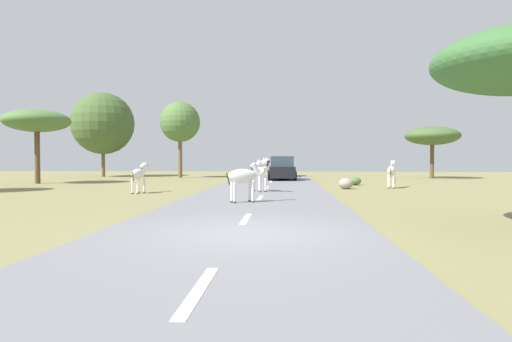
# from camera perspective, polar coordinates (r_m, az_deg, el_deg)

# --- Properties ---
(ground_plane) EXTENTS (90.00, 90.00, 0.00)m
(ground_plane) POSITION_cam_1_polar(r_m,az_deg,el_deg) (9.13, -0.76, -8.46)
(ground_plane) COLOR olive
(road) EXTENTS (6.00, 64.00, 0.05)m
(road) POSITION_cam_1_polar(r_m,az_deg,el_deg) (9.15, -2.52, -8.27)
(road) COLOR slate
(road) RESTS_ON ground_plane
(lane_markings) EXTENTS (0.16, 56.00, 0.01)m
(lane_markings) POSITION_cam_1_polar(r_m,az_deg,el_deg) (8.17, -3.32, -9.28)
(lane_markings) COLOR silver
(lane_markings) RESTS_ON road
(zebra_0) EXTENTS (1.02, 1.61, 1.63)m
(zebra_0) POSITION_cam_1_polar(r_m,az_deg,el_deg) (20.26, 0.57, -0.00)
(zebra_0) COLOR silver
(zebra_0) RESTS_ON road
(zebra_1) EXTENTS (1.52, 0.97, 1.54)m
(zebra_1) POSITION_cam_1_polar(r_m,az_deg,el_deg) (15.28, -1.52, -0.74)
(zebra_1) COLOR silver
(zebra_1) RESTS_ON road
(zebra_2) EXTENTS (0.54, 1.56, 1.47)m
(zebra_2) POSITION_cam_1_polar(r_m,az_deg,el_deg) (20.70, -15.25, -0.43)
(zebra_2) COLOR silver
(zebra_2) RESTS_ON ground_plane
(zebra_3) EXTENTS (0.80, 1.60, 1.56)m
(zebra_3) POSITION_cam_1_polar(r_m,az_deg,el_deg) (24.60, 17.57, -0.00)
(zebra_3) COLOR silver
(zebra_3) RESTS_ON ground_plane
(car_0) EXTENTS (2.20, 4.43, 1.74)m
(car_0) POSITION_cam_1_polar(r_m,az_deg,el_deg) (31.90, 3.40, 0.27)
(car_0) COLOR black
(car_0) RESTS_ON road
(car_1) EXTENTS (2.05, 4.36, 1.74)m
(car_1) POSITION_cam_1_polar(r_m,az_deg,el_deg) (38.62, 3.63, 0.51)
(car_1) COLOR #476B38
(car_1) RESTS_ON road
(tree_0) EXTENTS (5.51, 5.51, 7.52)m
(tree_0) POSITION_cam_1_polar(r_m,az_deg,el_deg) (40.96, -19.66, 5.95)
(tree_0) COLOR brown
(tree_0) RESTS_ON ground_plane
(tree_3) EXTENTS (4.33, 4.33, 4.24)m
(tree_3) POSITION_cam_1_polar(r_m,az_deg,el_deg) (37.92, 22.36, 4.32)
(tree_3) COLOR brown
(tree_3) RESTS_ON ground_plane
(tree_4) EXTENTS (3.39, 3.39, 6.43)m
(tree_4) POSITION_cam_1_polar(r_m,az_deg,el_deg) (37.12, -10.05, 6.40)
(tree_4) COLOR brown
(tree_4) RESTS_ON ground_plane
(tree_6) EXTENTS (4.12, 4.12, 4.77)m
(tree_6) POSITION_cam_1_polar(r_m,az_deg,el_deg) (31.15, -27.08, 5.89)
(tree_6) COLOR brown
(tree_6) RESTS_ON ground_plane
(bush_0) EXTENTS (0.84, 0.76, 0.51)m
(bush_0) POSITION_cam_1_polar(r_m,az_deg,el_deg) (26.81, 12.90, -1.29)
(bush_0) COLOR #4C7038
(bush_0) RESTS_ON ground_plane
(rock_1) EXTENTS (0.77, 0.77, 0.58)m
(rock_1) POSITION_cam_1_polar(r_m,az_deg,el_deg) (23.26, 11.84, -1.64)
(rock_1) COLOR gray
(rock_1) RESTS_ON ground_plane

